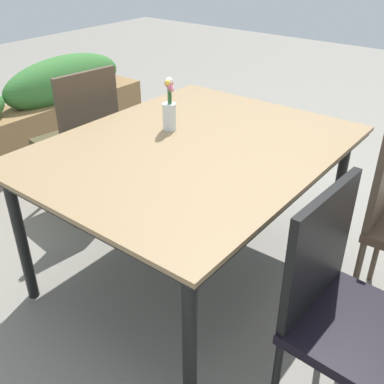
{
  "coord_description": "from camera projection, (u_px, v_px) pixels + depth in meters",
  "views": [
    {
      "loc": [
        -1.53,
        -1.16,
        1.6
      ],
      "look_at": [
        -0.02,
        0.02,
        0.49
      ],
      "focal_mm": 42.0,
      "sensor_mm": 36.0,
      "label": 1
    }
  ],
  "objects": [
    {
      "name": "ground_plane",
      "position": [
        197.0,
        268.0,
        2.47
      ],
      "size": [
        12.0,
        12.0,
        0.0
      ],
      "primitive_type": "plane",
      "color": "gray"
    },
    {
      "name": "dining_table",
      "position": [
        192.0,
        156.0,
        2.12
      ],
      "size": [
        1.5,
        1.19,
        0.74
      ],
      "color": "#8C704C",
      "rests_on": "ground"
    },
    {
      "name": "chair_far_side",
      "position": [
        81.0,
        134.0,
        2.73
      ],
      "size": [
        0.46,
        0.46,
        0.94
      ],
      "rotation": [
        0.0,
        0.0,
        -0.12
      ],
      "color": "#433D24",
      "rests_on": "ground"
    },
    {
      "name": "chair_near_left",
      "position": [
        347.0,
        307.0,
        1.49
      ],
      "size": [
        0.46,
        0.46,
        0.92
      ],
      "rotation": [
        0.0,
        0.0,
        3.09
      ],
      "color": "black",
      "rests_on": "ground"
    },
    {
      "name": "flower_vase",
      "position": [
        169.0,
        109.0,
        2.2
      ],
      "size": [
        0.07,
        0.07,
        0.27
      ],
      "color": "silver",
      "rests_on": "dining_table"
    },
    {
      "name": "planter_box",
      "position": [
        10.0,
        124.0,
        3.37
      ],
      "size": [
        2.46,
        0.37,
        0.75
      ],
      "color": "olive",
      "rests_on": "ground"
    }
  ]
}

